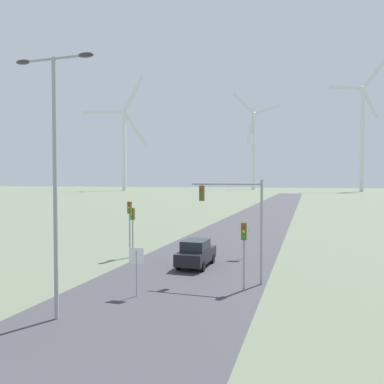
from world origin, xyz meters
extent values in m
cube|color=#38383D|center=(0.00, 48.00, 0.00)|extent=(10.00, 240.00, 0.01)
cylinder|color=#93999E|center=(-2.93, 8.06, 5.48)|extent=(0.18, 0.18, 10.96)
cylinder|color=#93999E|center=(-2.93, 8.06, 10.91)|extent=(3.07, 0.10, 0.10)
ellipsoid|color=#333338|center=(-4.47, 8.06, 10.91)|extent=(0.70, 0.32, 0.20)
ellipsoid|color=#333338|center=(-1.40, 8.06, 10.91)|extent=(0.70, 0.32, 0.20)
cylinder|color=#93999E|center=(-1.05, 11.87, 1.15)|extent=(0.07, 0.07, 2.29)
cube|color=white|center=(-1.05, 11.86, 2.07)|extent=(0.81, 0.01, 0.81)
cube|color=red|center=(-1.05, 11.87, 2.07)|extent=(0.76, 0.02, 0.76)
cylinder|color=#93999E|center=(2.70, 22.67, 1.33)|extent=(0.07, 0.07, 2.66)
cube|color=white|center=(2.70, 22.65, 2.43)|extent=(0.81, 0.01, 0.81)
cube|color=red|center=(2.70, 22.67, 2.43)|extent=(0.76, 0.02, 0.76)
cylinder|color=#93999E|center=(-5.60, 20.20, 2.14)|extent=(0.11, 0.11, 4.27)
cube|color=#4C511E|center=(-5.60, 20.20, 3.82)|extent=(0.28, 0.24, 0.90)
sphere|color=red|center=(-5.60, 20.06, 4.09)|extent=(0.16, 0.16, 0.16)
sphere|color=gold|center=(-5.60, 20.06, 3.82)|extent=(0.16, 0.16, 0.16)
sphere|color=green|center=(-5.60, 20.06, 3.55)|extent=(0.16, 0.16, 0.16)
cylinder|color=#93999E|center=(3.96, 14.52, 1.81)|extent=(0.11, 0.11, 3.61)
cube|color=#4C511E|center=(3.96, 14.52, 3.16)|extent=(0.28, 0.24, 0.90)
sphere|color=red|center=(3.96, 14.38, 3.43)|extent=(0.16, 0.16, 0.16)
sphere|color=gold|center=(3.96, 14.38, 3.16)|extent=(0.16, 0.16, 0.16)
sphere|color=green|center=(3.96, 14.38, 2.89)|extent=(0.16, 0.16, 0.16)
cylinder|color=#93999E|center=(-5.63, 20.76, 1.87)|extent=(0.11, 0.11, 3.75)
cube|color=#4C511E|center=(-5.63, 20.76, 3.30)|extent=(0.28, 0.24, 0.90)
sphere|color=red|center=(-5.63, 20.63, 3.57)|extent=(0.16, 0.16, 0.16)
sphere|color=gold|center=(-5.63, 20.63, 3.30)|extent=(0.16, 0.16, 0.16)
sphere|color=green|center=(-5.63, 20.63, 3.03)|extent=(0.16, 0.16, 0.16)
cylinder|color=#93999E|center=(4.72, 15.97, 2.95)|extent=(0.14, 0.14, 5.91)
cylinder|color=#93999E|center=(2.67, 15.97, 5.66)|extent=(4.10, 0.12, 0.12)
cube|color=#4C511E|center=(1.23, 15.97, 5.11)|extent=(0.28, 0.24, 0.90)
sphere|color=red|center=(1.23, 15.83, 5.38)|extent=(0.18, 0.18, 0.18)
cube|color=black|center=(-0.06, 19.11, 0.73)|extent=(1.84, 4.12, 0.80)
cube|color=#1E2328|center=(-0.06, 18.96, 1.48)|extent=(1.58, 2.11, 0.70)
cylinder|color=black|center=(-0.88, 20.38, 0.33)|extent=(0.22, 0.66, 0.66)
cylinder|color=black|center=(0.77, 20.38, 0.33)|extent=(0.22, 0.66, 0.66)
cylinder|color=black|center=(-0.88, 17.84, 0.33)|extent=(0.22, 0.66, 0.66)
cylinder|color=black|center=(0.77, 17.84, 0.33)|extent=(0.22, 0.66, 0.66)
cylinder|color=silver|center=(-92.84, 187.44, 22.42)|extent=(2.20, 2.20, 44.84)
sphere|color=silver|center=(-92.84, 187.44, 44.84)|extent=(2.60, 2.60, 2.60)
cube|color=silver|center=(-103.47, 182.48, 44.24)|extent=(20.37, 9.86, 2.91)
cube|color=silver|center=(-87.07, 190.13, 34.98)|extent=(12.50, 6.18, 19.61)
cube|color=silver|center=(-87.99, 189.70, 55.29)|extent=(10.83, 5.40, 20.57)
cylinder|color=silver|center=(-26.11, 237.15, 24.29)|extent=(2.20, 2.20, 48.57)
sphere|color=silver|center=(-26.11, 237.15, 48.57)|extent=(2.60, 2.60, 2.60)
cube|color=silver|center=(-32.62, 233.89, 55.11)|extent=(13.45, 7.08, 13.55)
cube|color=silver|center=(-27.92, 236.25, 39.00)|extent=(5.17, 2.93, 18.25)
cube|color=silver|center=(-17.80, 241.33, 51.61)|extent=(16.25, 8.49, 7.38)
cylinder|color=silver|center=(34.17, 207.23, 26.69)|extent=(2.20, 2.20, 53.39)
sphere|color=silver|center=(34.17, 207.23, 53.39)|extent=(2.60, 2.60, 2.60)
cube|color=silver|center=(25.58, 207.33, 54.53)|extent=(16.13, 0.70, 3.90)
cube|color=silver|center=(37.47, 207.19, 45.38)|extent=(7.78, 0.60, 15.51)
cube|color=silver|center=(39.46, 207.16, 60.26)|extent=(11.21, 0.64, 13.80)
camera|label=1|loc=(7.16, -5.18, 5.87)|focal=35.00mm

